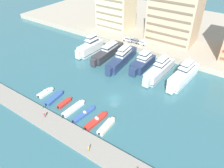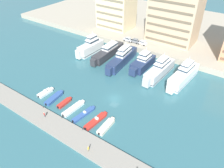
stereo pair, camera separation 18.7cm
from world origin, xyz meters
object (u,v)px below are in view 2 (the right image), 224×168
pedestrian_mid_deck (44,114)px  car_silver_far_left (128,39)px  yacht_silver_center (160,70)px  motorboat_red_mid_left (64,103)px  motorboat_red_center_right (96,121)px  yacht_navy_mid_left (122,58)px  motorboat_blue_left (54,98)px  yacht_white_far_left (90,47)px  motorboat_cream_mid_right (106,126)px  car_grey_left (135,41)px  motorboat_white_center_left (74,108)px  yacht_charcoal_left (108,52)px  yacht_white_center_right (184,75)px  yacht_navy_center_left (143,63)px  motorboat_blue_center (84,114)px  car_white_mid_left (142,42)px  pedestrian_far_side (88,148)px  motorboat_white_far_left (45,93)px

pedestrian_mid_deck → car_silver_far_left: bearing=95.7°
yacht_silver_center → motorboat_red_mid_left: (-16.98, -31.41, -1.96)m
motorboat_red_center_right → yacht_navy_mid_left: bearing=110.1°
motorboat_blue_left → yacht_white_far_left: bearing=108.9°
yacht_silver_center → motorboat_cream_mid_right: 32.13m
yacht_navy_mid_left → car_grey_left: bearing=100.6°
yacht_silver_center → car_silver_far_left: (-22.28, 14.58, 0.96)m
yacht_navy_mid_left → motorboat_white_center_left: bearing=-84.6°
motorboat_blue_left → motorboat_white_center_left: size_ratio=0.92×
car_silver_far_left → car_grey_left: (3.52, 0.44, 0.00)m
yacht_navy_mid_left → car_silver_far_left: (-6.37, 14.79, 0.98)m
yacht_charcoal_left → motorboat_red_center_right: 38.72m
yacht_white_center_right → pedestrian_mid_deck: yacht_white_center_right is taller
motorboat_red_mid_left → car_silver_far_left: car_silver_far_left is taller
yacht_charcoal_left → motorboat_red_mid_left: 33.59m
yacht_navy_center_left → motorboat_cream_mid_right: size_ratio=2.14×
motorboat_blue_left → motorboat_red_mid_left: (4.29, 0.18, -0.05)m
yacht_navy_center_left → motorboat_red_center_right: (3.34, -33.35, -1.76)m
motorboat_blue_center → car_grey_left: size_ratio=2.09×
car_white_mid_left → yacht_charcoal_left: bearing=-122.2°
yacht_charcoal_left → yacht_navy_mid_left: yacht_navy_mid_left is taller
pedestrian_far_side → motorboat_white_center_left: bearing=145.5°
car_grey_left → motorboat_white_far_left: bearing=-98.6°
motorboat_blue_center → motorboat_white_center_left: bearing=178.4°
motorboat_white_center_left → yacht_silver_center: bearing=67.8°
yacht_navy_mid_left → motorboat_red_mid_left: 31.29m
yacht_charcoal_left → motorboat_white_center_left: bearing=-71.6°
yacht_navy_mid_left → motorboat_red_mid_left: size_ratio=3.76×
yacht_navy_center_left → motorboat_white_center_left: size_ratio=1.79×
motorboat_red_mid_left → motorboat_blue_center: bearing=-2.8°
yacht_white_far_left → yacht_white_center_right: 40.44m
yacht_navy_mid_left → car_white_mid_left: 15.46m
motorboat_red_mid_left → yacht_white_far_left: bearing=115.7°
yacht_white_center_right → motorboat_blue_left: 44.27m
motorboat_blue_left → car_white_mid_left: size_ratio=1.91×
yacht_silver_center → motorboat_white_far_left: 40.50m
yacht_navy_mid_left → yacht_navy_center_left: yacht_navy_mid_left is taller
yacht_navy_mid_left → motorboat_cream_mid_right: 35.38m
yacht_navy_mid_left → yacht_white_center_right: size_ratio=1.12×
motorboat_red_center_right → motorboat_blue_center: bearing=178.5°
yacht_white_far_left → motorboat_red_mid_left: yacht_white_far_left is taller
yacht_white_center_right → car_grey_left: size_ratio=4.76×
yacht_navy_mid_left → motorboat_blue_center: 32.45m
yacht_charcoal_left → motorboat_white_center_left: size_ratio=2.45×
yacht_charcoal_left → motorboat_cream_mid_right: yacht_charcoal_left is taller
yacht_charcoal_left → car_grey_left: (5.18, 13.61, 1.36)m
car_white_mid_left → pedestrian_far_side: car_white_mid_left is taller
yacht_charcoal_left → yacht_navy_mid_left: bearing=-11.4°
yacht_navy_center_left → pedestrian_far_side: size_ratio=8.91×
yacht_navy_center_left → motorboat_blue_center: yacht_navy_center_left is taller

